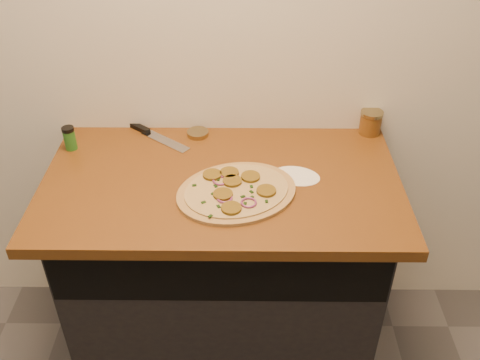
{
  "coord_description": "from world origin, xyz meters",
  "views": [
    {
      "loc": [
        0.08,
        -0.03,
        1.95
      ],
      "look_at": [
        0.06,
        1.34,
        0.95
      ],
      "focal_mm": 40.0,
      "sensor_mm": 36.0,
      "label": 1
    }
  ],
  "objects_px": {
    "salsa_jar": "(371,122)",
    "spice_shaker": "(70,138)",
    "pizza": "(236,191)",
    "chefs_knife": "(150,133)"
  },
  "relations": [
    {
      "from": "salsa_jar",
      "to": "spice_shaker",
      "type": "height_order",
      "value": "salsa_jar"
    },
    {
      "from": "pizza",
      "to": "salsa_jar",
      "type": "relative_size",
      "value": 5.56
    },
    {
      "from": "chefs_knife",
      "to": "spice_shaker",
      "type": "height_order",
      "value": "spice_shaker"
    },
    {
      "from": "chefs_knife",
      "to": "salsa_jar",
      "type": "relative_size",
      "value": 2.97
    },
    {
      "from": "pizza",
      "to": "salsa_jar",
      "type": "height_order",
      "value": "salsa_jar"
    },
    {
      "from": "spice_shaker",
      "to": "pizza",
      "type": "bearing_deg",
      "value": -23.52
    },
    {
      "from": "salsa_jar",
      "to": "spice_shaker",
      "type": "bearing_deg",
      "value": -173.69
    },
    {
      "from": "chefs_knife",
      "to": "salsa_jar",
      "type": "bearing_deg",
      "value": 1.56
    },
    {
      "from": "pizza",
      "to": "spice_shaker",
      "type": "relative_size",
      "value": 5.73
    },
    {
      "from": "salsa_jar",
      "to": "chefs_knife",
      "type": "bearing_deg",
      "value": -178.44
    }
  ]
}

